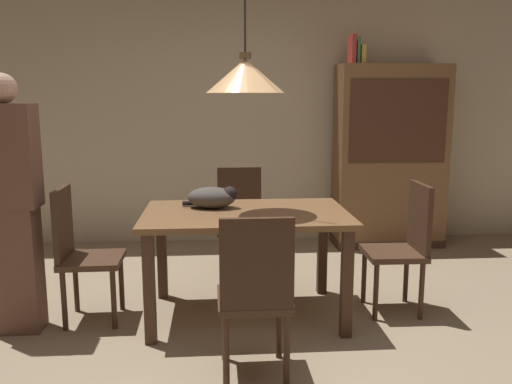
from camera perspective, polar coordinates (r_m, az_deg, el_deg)
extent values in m
plane|color=#998466|center=(3.33, 2.08, -16.95)|extent=(10.00, 10.00, 0.00)
cube|color=beige|center=(5.61, -0.87, 9.43)|extent=(6.40, 0.10, 2.90)
cube|color=brown|center=(3.62, -1.12, -2.45)|extent=(1.40, 0.90, 0.04)
cube|color=#472D1E|center=(3.37, -11.47, -10.26)|extent=(0.07, 0.07, 0.71)
cube|color=#472D1E|center=(3.44, 9.80, -9.76)|extent=(0.07, 0.07, 0.71)
cube|color=#472D1E|center=(4.10, -10.15, -6.48)|extent=(0.07, 0.07, 0.71)
cube|color=#472D1E|center=(4.16, 7.19, -6.16)|extent=(0.07, 0.07, 0.71)
cube|color=#472D1E|center=(4.46, -1.69, -3.98)|extent=(0.40, 0.40, 0.04)
cube|color=#40291B|center=(4.58, -1.82, -0.28)|extent=(0.38, 0.04, 0.48)
cylinder|color=#472D1E|center=(4.37, -3.68, -7.39)|extent=(0.04, 0.04, 0.41)
cylinder|color=#472D1E|center=(4.38, 0.54, -7.30)|extent=(0.04, 0.04, 0.41)
cylinder|color=#472D1E|center=(4.67, -3.75, -6.21)|extent=(0.04, 0.04, 0.41)
cylinder|color=#472D1E|center=(4.69, 0.19, -6.14)|extent=(0.04, 0.04, 0.41)
cube|color=#472D1E|center=(3.79, -17.31, -7.03)|extent=(0.41, 0.41, 0.04)
cube|color=#40291B|center=(3.76, -20.20, -3.21)|extent=(0.04, 0.38, 0.48)
cylinder|color=#472D1E|center=(3.68, -15.16, -11.14)|extent=(0.04, 0.04, 0.41)
cylinder|color=#472D1E|center=(3.97, -14.37, -9.48)|extent=(0.04, 0.04, 0.41)
cylinder|color=#472D1E|center=(3.75, -20.07, -11.01)|extent=(0.04, 0.04, 0.41)
cylinder|color=#472D1E|center=(4.04, -18.92, -9.40)|extent=(0.04, 0.04, 0.41)
cube|color=#472D1E|center=(3.89, 14.62, -6.43)|extent=(0.41, 0.41, 0.04)
cube|color=#40291B|center=(3.89, 17.32, -2.63)|extent=(0.04, 0.38, 0.48)
cylinder|color=#472D1E|center=(4.06, 11.61, -8.93)|extent=(0.04, 0.04, 0.41)
cylinder|color=#472D1E|center=(3.77, 12.85, -10.49)|extent=(0.04, 0.04, 0.41)
cylinder|color=#472D1E|center=(4.15, 15.94, -8.69)|extent=(0.04, 0.04, 0.41)
cylinder|color=#472D1E|center=(3.87, 17.48, -10.17)|extent=(0.04, 0.04, 0.41)
cube|color=#472D1E|center=(2.94, -0.21, -11.57)|extent=(0.40, 0.40, 0.04)
cube|color=#40291B|center=(2.68, 0.10, -7.82)|extent=(0.38, 0.04, 0.48)
cylinder|color=#472D1E|center=(3.19, 2.52, -14.17)|extent=(0.04, 0.04, 0.41)
cylinder|color=#472D1E|center=(3.17, -3.42, -14.36)|extent=(0.04, 0.04, 0.41)
cylinder|color=#472D1E|center=(2.90, 3.35, -16.75)|extent=(0.04, 0.04, 0.41)
cylinder|color=#472D1E|center=(2.88, -3.26, -16.99)|extent=(0.04, 0.04, 0.41)
ellipsoid|color=#4C4742|center=(3.73, -4.84, -0.60)|extent=(0.37, 0.27, 0.15)
sphere|color=black|center=(3.71, -2.88, -0.24)|extent=(0.11, 0.11, 0.11)
cylinder|color=black|center=(3.80, -6.61, -1.19)|extent=(0.18, 0.04, 0.04)
cone|color=#E0A86B|center=(3.53, -1.18, 12.44)|extent=(0.52, 0.52, 0.22)
cylinder|color=#513D23|center=(3.54, -1.18, 14.55)|extent=(0.08, 0.08, 0.04)
cube|color=brown|center=(5.59, 14.25, 3.73)|extent=(1.10, 0.44, 1.85)
cube|color=#472D1E|center=(5.35, 15.18, 7.39)|extent=(0.97, 0.01, 0.81)
cube|color=#472D1E|center=(5.75, 13.87, -5.06)|extent=(1.12, 0.45, 0.08)
cube|color=#B73833|center=(5.46, 10.32, 14.93)|extent=(0.04, 0.22, 0.28)
cube|color=#427A4C|center=(5.47, 10.83, 14.80)|extent=(0.03, 0.20, 0.26)
cube|color=gold|center=(5.48, 11.34, 14.36)|extent=(0.04, 0.20, 0.18)
cube|color=brown|center=(3.80, -24.52, -7.66)|extent=(0.30, 0.20, 0.83)
cube|color=brown|center=(3.66, -25.37, 3.52)|extent=(0.36, 0.22, 0.66)
sphere|color=tan|center=(3.64, -25.88, 10.07)|extent=(0.19, 0.19, 0.19)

